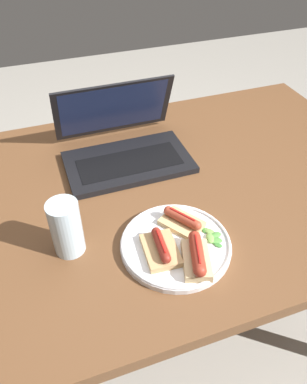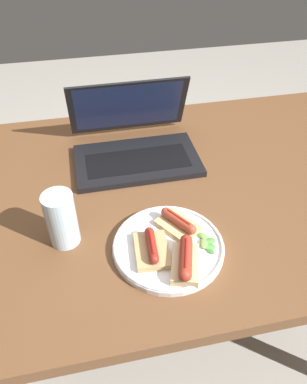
# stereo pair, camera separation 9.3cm
# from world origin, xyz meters

# --- Properties ---
(ground_plane) EXTENTS (6.00, 6.00, 0.00)m
(ground_plane) POSITION_xyz_m (0.00, 0.00, 0.00)
(ground_plane) COLOR #9E998E
(desk) EXTENTS (1.27, 0.88, 0.78)m
(desk) POSITION_xyz_m (0.00, 0.00, 0.68)
(desk) COLOR brown
(desk) RESTS_ON ground_plane
(laptop) EXTENTS (0.36, 0.29, 0.21)m
(laptop) POSITION_xyz_m (-0.13, 0.17, 0.82)
(laptop) COLOR black
(laptop) RESTS_ON desk
(plate) EXTENTS (0.26, 0.26, 0.02)m
(plate) POSITION_xyz_m (-0.11, -0.22, 0.79)
(plate) COLOR silver
(plate) RESTS_ON desk
(sausage_toast_left) EXTENTS (0.09, 0.12, 0.05)m
(sausage_toast_left) POSITION_xyz_m (-0.09, -0.29, 0.81)
(sausage_toast_left) COLOR #D6B784
(sausage_toast_left) RESTS_ON plate
(sausage_toast_middle) EXTENTS (0.08, 0.11, 0.04)m
(sausage_toast_middle) POSITION_xyz_m (-0.16, -0.23, 0.81)
(sausage_toast_middle) COLOR tan
(sausage_toast_middle) RESTS_ON plate
(sausage_toast_right) EXTENTS (0.11, 0.12, 0.04)m
(sausage_toast_right) POSITION_xyz_m (-0.08, -0.17, 0.81)
(sausage_toast_right) COLOR tan
(sausage_toast_right) RESTS_ON plate
(salad_pile) EXTENTS (0.07, 0.07, 0.01)m
(salad_pile) POSITION_xyz_m (-0.03, -0.23, 0.80)
(salad_pile) COLOR #709E4C
(salad_pile) RESTS_ON plate
(drinking_glass) EXTENTS (0.07, 0.07, 0.14)m
(drinking_glass) POSITION_xyz_m (-0.34, -0.14, 0.85)
(drinking_glass) COLOR silver
(drinking_glass) RESTS_ON desk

